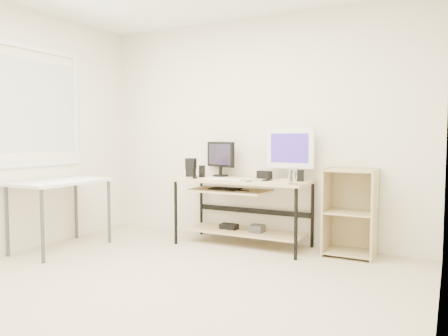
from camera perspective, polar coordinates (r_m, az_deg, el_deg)
name	(u,v)px	position (r m, az deg, el deg)	size (l,w,h in m)	color
room	(141,124)	(3.53, -10.83, 5.64)	(4.01, 4.01, 2.62)	beige
desk	(241,198)	(4.90, 2.25, -3.91)	(1.50, 0.65, 0.75)	#D0B784
side_table	(60,188)	(5.03, -20.59, -2.44)	(0.60, 1.00, 0.75)	white
shelf_unit	(351,212)	(4.69, 16.26, -5.49)	(0.50, 0.40, 0.90)	tan
black_monitor	(221,157)	(5.20, -0.46, 1.51)	(0.43, 0.21, 0.41)	black
white_imac	(290,150)	(4.85, 8.63, 2.39)	(0.54, 0.17, 0.57)	silver
keyboard	(224,179)	(4.82, 0.06, -1.41)	(0.46, 0.13, 0.02)	white
mouse	(248,180)	(4.61, 3.21, -1.52)	(0.07, 0.12, 0.04)	#B1B1B6
center_speaker	(264,175)	(4.93, 5.30, -0.88)	(0.18, 0.08, 0.09)	black
speaker_left	(191,167)	(5.18, -4.35, 0.14)	(0.13, 0.13, 0.22)	black
speaker_right	(299,175)	(4.70, 9.78, -0.97)	(0.10, 0.10, 0.12)	black
audio_controller	(202,171)	(5.09, -2.88, -0.42)	(0.07, 0.04, 0.14)	black
volume_puck	(195,178)	(4.93, -3.82, -1.26)	(0.05, 0.05, 0.02)	black
smartphone	(267,180)	(4.71, 5.65, -1.60)	(0.07, 0.12, 0.01)	black
coaster	(293,184)	(4.36, 8.99, -2.09)	(0.10, 0.10, 0.01)	#AD884E
drinking_glass	(293,176)	(4.35, 9.00, -1.01)	(0.08, 0.08, 0.16)	white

